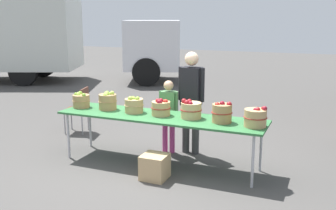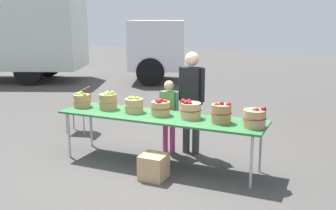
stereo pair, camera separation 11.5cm
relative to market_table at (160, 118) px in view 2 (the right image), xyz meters
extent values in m
plane|color=#474442|center=(0.00, 0.00, -0.72)|extent=(40.00, 40.00, 0.00)
cube|color=#2D6B38|center=(0.00, 0.00, 0.02)|extent=(3.10, 0.76, 0.03)
cylinder|color=#B2B2B7|center=(-1.43, -0.30, -0.36)|extent=(0.04, 0.04, 0.72)
cylinder|color=#B2B2B7|center=(1.43, -0.30, -0.36)|extent=(0.04, 0.04, 0.72)
cylinder|color=#B2B2B7|center=(-1.43, 0.30, -0.36)|extent=(0.04, 0.04, 0.72)
cylinder|color=#B2B2B7|center=(1.43, 0.30, -0.36)|extent=(0.04, 0.04, 0.72)
cylinder|color=#A87F51|center=(-1.39, 0.02, 0.14)|extent=(0.27, 0.27, 0.20)
torus|color=#A87F51|center=(-1.39, 0.02, 0.15)|extent=(0.29, 0.29, 0.01)
sphere|color=#7AA833|center=(-1.48, 0.01, 0.24)|extent=(0.06, 0.06, 0.06)
sphere|color=#7AA833|center=(-1.45, 0.09, 0.24)|extent=(0.08, 0.08, 0.08)
sphere|color=#9EC647|center=(-1.43, 0.00, 0.25)|extent=(0.07, 0.07, 0.07)
sphere|color=#7AA833|center=(-1.30, -0.03, 0.25)|extent=(0.07, 0.07, 0.07)
sphere|color=#8CB738|center=(-1.42, -0.01, 0.23)|extent=(0.07, 0.07, 0.07)
cylinder|color=#A87F51|center=(-0.92, 0.06, 0.15)|extent=(0.27, 0.27, 0.24)
torus|color=#A87F51|center=(-0.92, 0.06, 0.17)|extent=(0.29, 0.29, 0.01)
sphere|color=#9EC647|center=(-0.91, 0.03, 0.29)|extent=(0.08, 0.08, 0.08)
sphere|color=#7AA833|center=(-0.95, 0.07, 0.28)|extent=(0.07, 0.07, 0.07)
sphere|color=#9EC647|center=(-0.91, -0.01, 0.27)|extent=(0.08, 0.08, 0.08)
sphere|color=#9EC647|center=(-0.85, 0.09, 0.29)|extent=(0.07, 0.07, 0.07)
sphere|color=#8CB738|center=(-0.89, 0.09, 0.27)|extent=(0.07, 0.07, 0.07)
sphere|color=#9EC647|center=(-0.88, 0.13, 0.27)|extent=(0.06, 0.06, 0.06)
sphere|color=#7AA833|center=(-0.96, 0.11, 0.28)|extent=(0.07, 0.07, 0.07)
cylinder|color=tan|center=(-0.45, 0.04, 0.14)|extent=(0.28, 0.28, 0.21)
torus|color=tan|center=(-0.45, 0.04, 0.15)|extent=(0.30, 0.30, 0.01)
sphere|color=#8CB738|center=(-0.38, 0.02, 0.25)|extent=(0.06, 0.06, 0.06)
sphere|color=#9EC647|center=(-0.48, -0.02, 0.26)|extent=(0.07, 0.07, 0.07)
sphere|color=#7AA833|center=(-0.48, 0.07, 0.24)|extent=(0.07, 0.07, 0.07)
sphere|color=#8CB738|center=(-0.45, 0.04, 0.24)|extent=(0.07, 0.07, 0.07)
sphere|color=#7AA833|center=(-0.50, 0.04, 0.25)|extent=(0.07, 0.07, 0.07)
sphere|color=#7AA833|center=(-0.41, 0.08, 0.24)|extent=(0.07, 0.07, 0.07)
cylinder|color=tan|center=(0.00, 0.03, 0.14)|extent=(0.27, 0.27, 0.21)
torus|color=maroon|center=(0.00, 0.03, 0.15)|extent=(0.29, 0.29, 0.01)
sphere|color=maroon|center=(0.00, 0.04, 0.26)|extent=(0.07, 0.07, 0.07)
sphere|color=#B22319|center=(-0.04, 0.07, 0.23)|extent=(0.08, 0.08, 0.08)
sphere|color=maroon|center=(-0.04, 0.00, 0.26)|extent=(0.06, 0.06, 0.06)
sphere|color=maroon|center=(0.01, -0.05, 0.25)|extent=(0.08, 0.08, 0.08)
sphere|color=#B22319|center=(0.07, 0.04, 0.24)|extent=(0.07, 0.07, 0.07)
cylinder|color=tan|center=(0.46, 0.06, 0.15)|extent=(0.29, 0.29, 0.23)
torus|color=maroon|center=(0.46, 0.06, 0.16)|extent=(0.31, 0.31, 0.01)
sphere|color=maroon|center=(0.48, -0.02, 0.26)|extent=(0.07, 0.07, 0.07)
sphere|color=maroon|center=(0.40, 0.15, 0.26)|extent=(0.07, 0.07, 0.07)
sphere|color=maroon|center=(0.37, 0.01, 0.28)|extent=(0.07, 0.07, 0.07)
sphere|color=maroon|center=(0.42, -0.02, 0.27)|extent=(0.08, 0.08, 0.08)
sphere|color=maroon|center=(0.41, 0.05, 0.26)|extent=(0.07, 0.07, 0.07)
cylinder|color=#A87F51|center=(0.93, 0.00, 0.16)|extent=(0.27, 0.27, 0.25)
torus|color=maroon|center=(0.93, 0.00, 0.17)|extent=(0.29, 0.29, 0.01)
sphere|color=#B22319|center=(0.87, -0.04, 0.28)|extent=(0.08, 0.08, 0.08)
sphere|color=maroon|center=(0.93, 0.01, 0.29)|extent=(0.07, 0.07, 0.07)
sphere|color=maroon|center=(0.93, 0.00, 0.30)|extent=(0.07, 0.07, 0.07)
sphere|color=maroon|center=(1.02, 0.01, 0.29)|extent=(0.07, 0.07, 0.07)
cylinder|color=tan|center=(1.39, -0.04, 0.15)|extent=(0.29, 0.29, 0.23)
torus|color=maroon|center=(1.39, -0.04, 0.16)|extent=(0.31, 0.31, 0.01)
sphere|color=#B22319|center=(1.48, 0.03, 0.27)|extent=(0.07, 0.07, 0.07)
sphere|color=maroon|center=(1.50, -0.03, 0.29)|extent=(0.07, 0.07, 0.07)
sphere|color=maroon|center=(1.42, -0.06, 0.27)|extent=(0.07, 0.07, 0.07)
sphere|color=maroon|center=(1.39, -0.05, 0.26)|extent=(0.07, 0.07, 0.07)
cylinder|color=#3F3F3F|center=(0.33, 0.65, -0.32)|extent=(0.12, 0.12, 0.80)
cylinder|color=#3F3F3F|center=(0.17, 0.66, -0.32)|extent=(0.12, 0.12, 0.80)
cube|color=black|center=(0.25, 0.66, 0.38)|extent=(0.31, 0.22, 0.60)
sphere|color=beige|center=(0.25, 0.66, 0.82)|extent=(0.22, 0.22, 0.22)
cylinder|color=black|center=(0.42, 0.65, 0.42)|extent=(0.08, 0.08, 0.53)
cylinder|color=black|center=(0.07, 0.66, 0.42)|extent=(0.08, 0.08, 0.53)
cylinder|color=#CC3F8C|center=(-0.03, 0.55, -0.43)|extent=(0.08, 0.08, 0.58)
cylinder|color=#CC3F8C|center=(-0.15, 0.53, -0.43)|extent=(0.08, 0.08, 0.58)
cube|color=#4C7F4C|center=(-0.09, 0.54, 0.08)|extent=(0.24, 0.18, 0.43)
sphere|color=tan|center=(-0.09, 0.54, 0.39)|extent=(0.16, 0.16, 0.16)
cylinder|color=#4C7F4C|center=(0.04, 0.55, 0.11)|extent=(0.06, 0.06, 0.39)
cylinder|color=#4C7F4C|center=(-0.22, 0.52, 0.11)|extent=(0.06, 0.06, 0.39)
cube|color=silver|center=(-7.74, 5.27, 0.88)|extent=(4.72, 3.62, 2.30)
cube|color=silver|center=(-3.38, 7.03, 0.53)|extent=(2.46, 2.62, 1.60)
cube|color=black|center=(-2.59, 7.35, 0.85)|extent=(0.70, 1.65, 0.80)
cylinder|color=black|center=(-3.89, 7.85, -0.27)|extent=(0.94, 0.60, 0.90)
cylinder|color=black|center=(-3.17, 6.09, -0.27)|extent=(0.94, 0.60, 0.90)
cylinder|color=black|center=(-7.54, 6.37, -0.27)|extent=(0.94, 0.60, 0.90)
cylinder|color=black|center=(-6.83, 4.61, -0.27)|extent=(0.94, 0.60, 0.90)
cube|color=brown|center=(-2.15, 0.92, -0.28)|extent=(0.49, 0.49, 0.04)
cube|color=brown|center=(-1.98, 0.96, -0.06)|extent=(0.13, 0.39, 0.40)
cylinder|color=gray|center=(-2.36, 1.04, -0.51)|extent=(0.02, 0.02, 0.42)
cylinder|color=gray|center=(-2.27, 0.71, -0.51)|extent=(0.02, 0.02, 0.42)
cylinder|color=gray|center=(-2.04, 1.13, -0.51)|extent=(0.02, 0.02, 0.42)
cylinder|color=gray|center=(-1.95, 0.80, -0.51)|extent=(0.02, 0.02, 0.42)
cube|color=tan|center=(0.15, -0.52, -0.55)|extent=(0.34, 0.34, 0.34)
camera|label=1|loc=(2.26, -5.09, 1.45)|focal=41.91mm
camera|label=2|loc=(2.36, -5.04, 1.45)|focal=41.91mm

